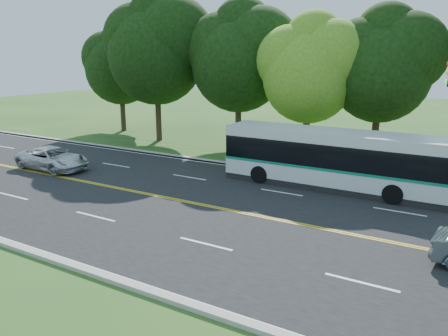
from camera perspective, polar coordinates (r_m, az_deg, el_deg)
The scene contains 9 objects.
ground at distance 18.54m, azimuth 4.74°, elevation -6.34°, with size 120.00×120.00×0.00m, color #23501A.
road at distance 18.54m, azimuth 4.74°, elevation -6.31°, with size 60.00×14.00×0.02m, color black.
curb_north at distance 24.87m, azimuth 11.83°, elevation -0.97°, with size 60.00×0.30×0.15m, color #ACA69B.
curb_south at distance 13.01m, azimuth -9.44°, elevation -15.74°, with size 60.00×0.30×0.15m, color #ACA69B.
grass_verge at distance 26.59m, azimuth 13.10°, elevation -0.09°, with size 60.00×4.00×0.10m, color #23501A.
lane_markings at distance 18.57m, azimuth 4.48°, elevation -6.23°, with size 57.60×13.82×0.00m.
tree_row at distance 30.51m, azimuth 6.09°, elevation 14.71°, with size 44.70×9.10×13.84m.
transit_bus at distance 22.67m, azimuth 14.04°, elevation 1.03°, with size 11.19×2.53×2.92m.
suv at distance 27.71m, azimuth -21.50°, elevation 1.17°, with size 2.15×4.67×1.30m, color silver.
Camera 1 is at (7.32, -15.71, 6.60)m, focal length 35.00 mm.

